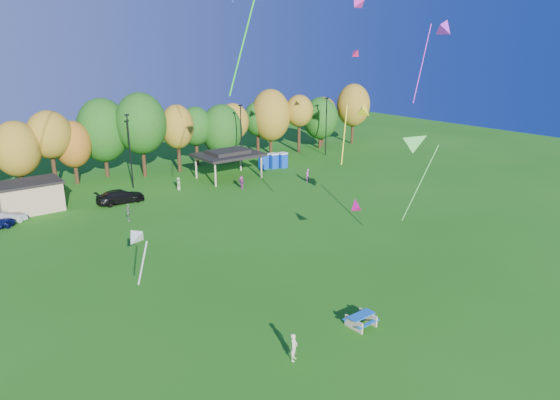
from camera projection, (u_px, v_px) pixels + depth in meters
ground at (356, 338)px, 30.06m from camera, size 160.00×160.00×0.00m
tree_line at (89, 137)px, 62.22m from camera, size 93.57×10.55×11.15m
lamp_posts at (130, 149)px, 60.10m from camera, size 64.50×0.25×9.09m
utility_building at (30, 196)px, 52.60m from camera, size 6.30×4.30×3.25m
pavilion at (228, 154)px, 65.28m from camera, size 8.20×6.20×3.77m
porta_potties at (273, 161)px, 71.20m from camera, size 3.75×2.18×2.18m
picnic_table at (361, 319)px, 31.26m from camera, size 1.83×1.52×0.78m
kite_flyer at (294, 347)px, 27.76m from camera, size 0.72×0.67×1.65m
car_b at (5, 218)px, 48.90m from camera, size 4.05×2.12×1.27m
car_d at (120, 196)px, 55.55m from camera, size 5.32×2.32×1.52m
far_person_0 at (307, 175)px, 64.13m from camera, size 0.73×0.62×1.70m
far_person_1 at (179, 184)px, 60.52m from camera, size 0.85×0.93×1.59m
far_person_4 at (128, 213)px, 49.66m from camera, size 0.98×1.15×1.85m
far_person_5 at (242, 182)px, 61.06m from camera, size 0.61×1.55×1.64m
kite_0 at (356, 204)px, 39.02m from camera, size 1.49×1.68×1.37m
kite_1 at (363, 109)px, 40.93m from camera, size 3.01×2.41×5.44m
kite_2 at (418, 142)px, 41.94m from camera, size 3.81×4.11×7.73m
kite_3 at (139, 236)px, 27.64m from camera, size 1.41×2.23×3.48m
kite_6 at (356, 52)px, 58.22m from camera, size 1.40×1.64×1.42m
kite_7 at (357, 0)px, 42.86m from camera, size 1.39×1.76×1.62m
kite_8 at (444, 26)px, 49.13m from camera, size 5.03×2.18×8.52m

